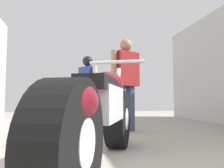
{
  "coord_description": "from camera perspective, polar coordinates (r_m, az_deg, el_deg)",
  "views": [
    {
      "loc": [
        -0.88,
        -0.21,
        0.57
      ],
      "look_at": [
        -0.2,
        3.29,
        0.85
      ],
      "focal_mm": 35.01,
      "sensor_mm": 36.0,
      "label": 1
    }
  ],
  "objects": [
    {
      "name": "mechanic_with_helmet",
      "position": [
        5.56,
        -6.43,
        0.29
      ],
      "size": [
        0.47,
        0.61,
        1.72
      ],
      "color": "#4C4C4C",
      "rests_on": "ground_plane"
    },
    {
      "name": "motorcycle_maroon_cruiser",
      "position": [
        1.91,
        -2.8,
        -8.13
      ],
      "size": [
        1.12,
        2.2,
        1.07
      ],
      "color": "black",
      "rests_on": "ground_plane"
    },
    {
      "name": "ground_plane",
      "position": [
        3.83,
        2.49,
        -13.04
      ],
      "size": [
        16.65,
        16.65,
        0.0
      ],
      "primitive_type": "plane",
      "color": "#9E998E"
    },
    {
      "name": "mechanic_in_blue",
      "position": [
        4.21,
        3.7,
        1.45
      ],
      "size": [
        0.69,
        0.44,
        1.78
      ],
      "color": "#384766",
      "rests_on": "ground_plane"
    }
  ]
}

